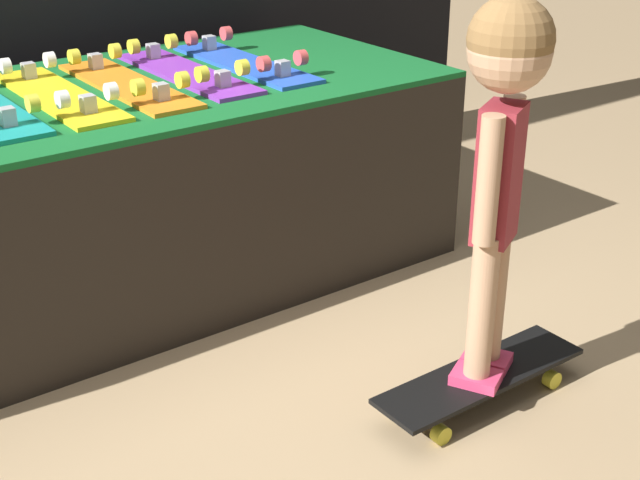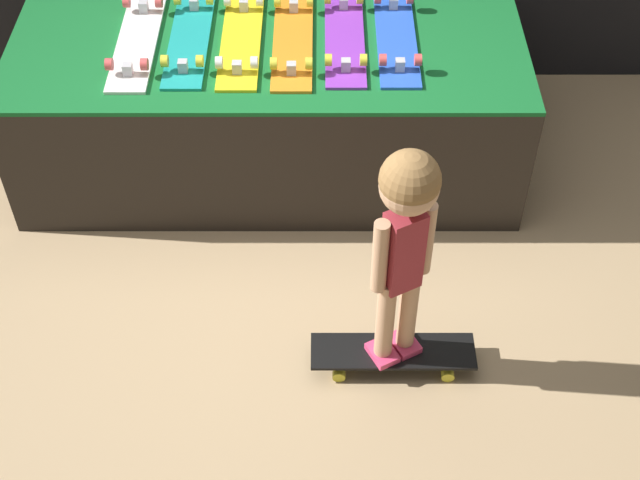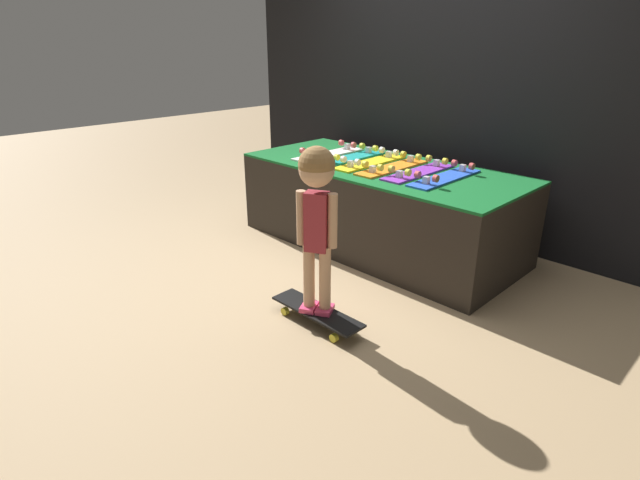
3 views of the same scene
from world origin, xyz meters
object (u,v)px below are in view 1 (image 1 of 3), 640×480
(skateboard_yellow_on_rack, at_px, (57,93))
(skateboard_on_floor, at_px, (480,379))
(skateboard_purple_on_rack, at_px, (186,70))
(child, at_px, (503,124))
(skateboard_blue_on_rack, at_px, (244,61))
(skateboard_orange_on_rack, at_px, (127,82))

(skateboard_yellow_on_rack, height_order, skateboard_on_floor, skateboard_yellow_on_rack)
(skateboard_purple_on_rack, relative_size, child, 0.73)
(skateboard_blue_on_rack, bearing_deg, skateboard_yellow_on_rack, -178.45)
(skateboard_orange_on_rack, relative_size, skateboard_blue_on_rack, 1.00)
(skateboard_orange_on_rack, height_order, skateboard_purple_on_rack, same)
(skateboard_purple_on_rack, height_order, skateboard_on_floor, skateboard_purple_on_rack)
(child, bearing_deg, skateboard_blue_on_rack, 59.98)
(skateboard_on_floor, bearing_deg, skateboard_yellow_on_rack, 117.15)
(skateboard_yellow_on_rack, relative_size, child, 0.73)
(skateboard_orange_on_rack, xyz_separation_m, skateboard_blue_on_rack, (0.47, 0.03, 0.00))
(skateboard_blue_on_rack, xyz_separation_m, child, (-0.05, -1.28, 0.10))
(skateboard_purple_on_rack, xyz_separation_m, skateboard_on_floor, (0.18, -1.28, -0.64))
(skateboard_on_floor, bearing_deg, skateboard_purple_on_rack, 98.10)
(skateboard_on_floor, height_order, child, child)
(skateboard_blue_on_rack, bearing_deg, child, -92.25)
(skateboard_purple_on_rack, height_order, child, child)
(skateboard_blue_on_rack, distance_m, skateboard_on_floor, 1.44)
(skateboard_on_floor, bearing_deg, skateboard_blue_on_rack, 87.75)
(skateboard_yellow_on_rack, bearing_deg, skateboard_orange_on_rack, -1.75)
(skateboard_purple_on_rack, relative_size, skateboard_blue_on_rack, 1.00)
(skateboard_blue_on_rack, relative_size, skateboard_on_floor, 1.13)
(skateboard_purple_on_rack, distance_m, child, 1.30)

